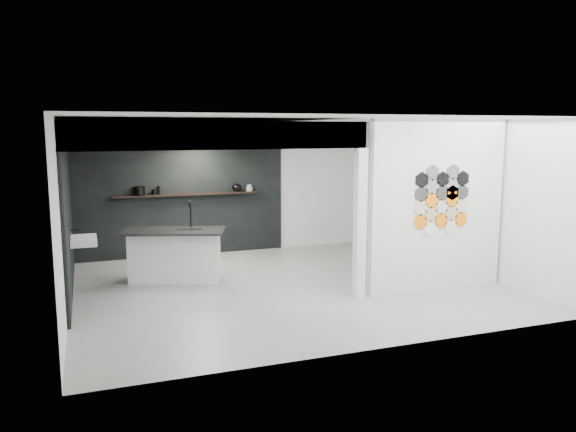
# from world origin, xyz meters

# --- Properties ---
(floor) EXTENTS (7.00, 6.00, 0.01)m
(floor) POSITION_xyz_m (0.00, 0.00, -0.01)
(floor) COLOR gray
(partition_panel) EXTENTS (2.45, 0.15, 2.80)m
(partition_panel) POSITION_xyz_m (2.23, -1.00, 1.40)
(partition_panel) COLOR silver
(partition_panel) RESTS_ON floor
(bay_clad_back) EXTENTS (4.40, 0.04, 2.35)m
(bay_clad_back) POSITION_xyz_m (-1.30, 2.97, 1.18)
(bay_clad_back) COLOR black
(bay_clad_back) RESTS_ON floor
(bay_clad_left) EXTENTS (0.04, 4.00, 2.35)m
(bay_clad_left) POSITION_xyz_m (-3.47, 1.00, 1.18)
(bay_clad_left) COLOR black
(bay_clad_left) RESTS_ON floor
(bulkhead) EXTENTS (4.40, 4.00, 0.40)m
(bulkhead) POSITION_xyz_m (-1.30, 1.00, 2.55)
(bulkhead) COLOR silver
(bulkhead) RESTS_ON corner_column
(corner_column) EXTENTS (0.16, 0.16, 2.35)m
(corner_column) POSITION_xyz_m (0.82, -1.00, 1.18)
(corner_column) COLOR silver
(corner_column) RESTS_ON floor
(fascia_beam) EXTENTS (4.40, 0.16, 0.40)m
(fascia_beam) POSITION_xyz_m (-1.30, -0.92, 2.55)
(fascia_beam) COLOR silver
(fascia_beam) RESTS_ON corner_column
(wall_basin) EXTENTS (0.40, 0.60, 0.12)m
(wall_basin) POSITION_xyz_m (-3.24, 0.80, 0.85)
(wall_basin) COLOR silver
(wall_basin) RESTS_ON bay_clad_left
(display_shelf) EXTENTS (3.00, 0.15, 0.04)m
(display_shelf) POSITION_xyz_m (-1.20, 2.87, 1.30)
(display_shelf) COLOR black
(display_shelf) RESTS_ON bay_clad_back
(kitchen_island) EXTENTS (1.89, 1.27, 1.40)m
(kitchen_island) POSITION_xyz_m (-1.76, 0.97, 0.47)
(kitchen_island) COLOR silver
(kitchen_island) RESTS_ON floor
(stockpot) EXTENTS (0.28, 0.28, 0.18)m
(stockpot) POSITION_xyz_m (-2.15, 2.87, 1.41)
(stockpot) COLOR black
(stockpot) RESTS_ON display_shelf
(kettle) EXTENTS (0.24, 0.24, 0.17)m
(kettle) POSITION_xyz_m (-0.13, 2.87, 1.41)
(kettle) COLOR black
(kettle) RESTS_ON display_shelf
(glass_bowl) EXTENTS (0.15, 0.15, 0.10)m
(glass_bowl) POSITION_xyz_m (0.15, 2.87, 1.37)
(glass_bowl) COLOR gray
(glass_bowl) RESTS_ON display_shelf
(glass_vase) EXTENTS (0.13, 0.13, 0.14)m
(glass_vase) POSITION_xyz_m (0.15, 2.87, 1.39)
(glass_vase) COLOR gray
(glass_vase) RESTS_ON display_shelf
(bottle_dark) EXTENTS (0.07, 0.07, 0.17)m
(bottle_dark) POSITION_xyz_m (-1.77, 2.87, 1.41)
(bottle_dark) COLOR black
(bottle_dark) RESTS_ON display_shelf
(utensil_cup) EXTENTS (0.10, 0.10, 0.11)m
(utensil_cup) POSITION_xyz_m (-1.86, 2.87, 1.37)
(utensil_cup) COLOR black
(utensil_cup) RESTS_ON display_shelf
(hex_tile_cluster) EXTENTS (1.04, 0.02, 1.16)m
(hex_tile_cluster) POSITION_xyz_m (2.26, -1.09, 1.50)
(hex_tile_cluster) COLOR orange
(hex_tile_cluster) RESTS_ON partition_panel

